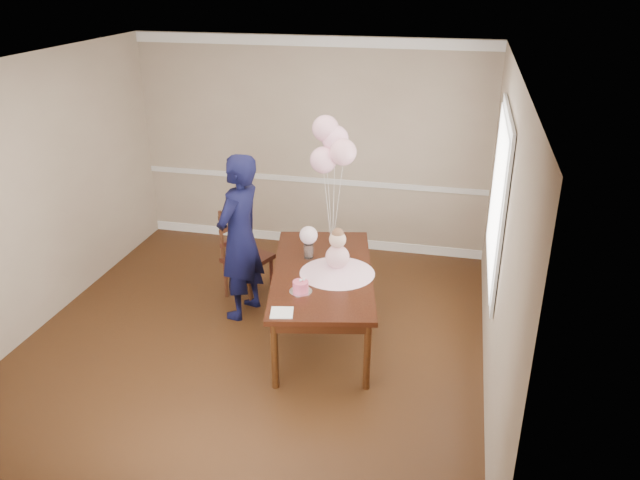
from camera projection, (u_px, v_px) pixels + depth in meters
The scene contains 48 objects.
floor at pixel (252, 343), 6.23m from camera, with size 4.50×5.00×0.00m, color black.
ceiling at pixel (238, 66), 5.14m from camera, with size 4.50×5.00×0.02m, color white.
wall_back at pixel (311, 146), 7.91m from camera, with size 4.50×0.02×2.70m, color tan.
wall_front at pixel (98, 381), 3.46m from camera, with size 4.50×0.02×2.70m, color tan.
wall_left at pixel (29, 198), 6.15m from camera, with size 0.02×5.00×2.70m, color tan.
wall_right at pixel (500, 240), 5.23m from camera, with size 0.02×5.00×2.70m, color tan.
chair_rail_trim at pixel (311, 180), 8.09m from camera, with size 4.50×0.02×0.07m, color silver.
crown_molding at pixel (310, 41), 7.39m from camera, with size 4.50×0.02×0.12m, color white.
baseboard_trim at pixel (311, 239), 8.43m from camera, with size 4.50×0.02×0.12m, color white.
window_frame at pixel (499, 197), 5.60m from camera, with size 0.02×1.66×1.56m, color silver.
window_blinds at pixel (497, 197), 5.60m from camera, with size 0.01×1.50×1.40m, color silver.
dining_table_top at pixel (322, 273), 6.10m from camera, with size 0.96×1.92×0.05m, color black.
table_apron at pixel (322, 279), 6.13m from camera, with size 0.87×1.83×0.10m, color black.
table_leg_fl at pixel (275, 355), 5.45m from camera, with size 0.07×0.07×0.67m, color black.
table_leg_fr at pixel (367, 356), 5.43m from camera, with size 0.07×0.07×0.67m, color black.
table_leg_bl at pixel (288, 265), 7.07m from camera, with size 0.07×0.07×0.67m, color black.
table_leg_br at pixel (359, 266), 7.05m from camera, with size 0.07×0.07×0.67m, color black.
baby_skirt at pixel (337, 268), 6.03m from camera, with size 0.73×0.73×0.10m, color #FFBBD4.
baby_torso at pixel (337, 257), 5.98m from camera, with size 0.23×0.23×0.23m, color pink.
baby_head at pixel (338, 239), 5.90m from camera, with size 0.16×0.16×0.16m, color #D8AE94.
baby_hair at pixel (338, 234), 5.88m from camera, with size 0.12×0.12×0.12m, color brown.
cake_platter at pixel (301, 291), 5.70m from camera, with size 0.21×0.21×0.01m, color silver.
birthday_cake at pixel (301, 286), 5.68m from camera, with size 0.14×0.14×0.10m, color #DE4668.
cake_flower_a at pixel (301, 280), 5.65m from camera, with size 0.03×0.03×0.03m, color white.
cake_flower_b at pixel (304, 279), 5.67m from camera, with size 0.03×0.03×0.03m, color white.
rose_vase_near at pixel (309, 251), 6.33m from camera, with size 0.10×0.10×0.15m, color silver.
roses_near at pixel (309, 235), 6.26m from camera, with size 0.18×0.18×0.18m, color silver.
napkin at pixel (282, 313), 5.35m from camera, with size 0.19×0.19×0.01m, color white.
balloon_weight at pixel (332, 247), 6.57m from camera, with size 0.04×0.04×0.02m, color white.
balloon_a at pixel (323, 160), 6.19m from camera, with size 0.27×0.27×0.27m, color #FFB4CE.
balloon_b at pixel (343, 152), 6.10m from camera, with size 0.27×0.27×0.27m, color #FFB4C7.
balloon_c at pixel (335, 139), 6.20m from camera, with size 0.27×0.27×0.27m, color #FFB4D3.
balloon_d at pixel (326, 129), 6.18m from camera, with size 0.27×0.27×0.27m, color #F1ABC3.
balloon_ribbon_a at pixel (328, 212), 6.41m from camera, with size 0.00×0.00×0.81m, color white.
balloon_ribbon_b at pixel (337, 208), 6.37m from camera, with size 0.00×0.00×0.90m, color white.
balloon_ribbon_c at pixel (334, 201), 6.41m from camera, with size 0.00×0.00×1.00m, color white.
balloon_ribbon_d at pixel (329, 196), 6.40m from camera, with size 0.00×0.00×1.10m, color white.
dining_chair_seat at pixel (248, 258), 6.96m from camera, with size 0.45×0.45×0.05m, color black.
chair_leg_fl at pixel (226, 279), 7.02m from camera, with size 0.04×0.04×0.44m, color #3E1D11.
chair_leg_fr at pixel (251, 288), 6.83m from camera, with size 0.04×0.04×0.44m, color #351A0E.
chair_leg_bl at pixel (247, 267), 7.29m from camera, with size 0.04×0.04×0.44m, color #3D2010.
chair_leg_br at pixel (271, 275), 7.10m from camera, with size 0.04×0.04×0.44m, color #33130E.
chair_back_post_l at pixel (221, 235), 6.81m from camera, with size 0.04×0.04×0.57m, color #3D1E10.
chair_back_post_r at pixel (243, 225), 7.09m from camera, with size 0.04×0.04×0.57m, color #3C1F10.
chair_slat_low at pixel (233, 240), 7.00m from camera, with size 0.03×0.41×0.05m, color #38150F.
chair_slat_mid at pixel (232, 227), 6.93m from camera, with size 0.03×0.41×0.05m, color #3E1C11.
chair_slat_top at pixel (232, 213), 6.87m from camera, with size 0.03×0.41×0.05m, color #331A0D.
woman at pixel (240, 238), 6.42m from camera, with size 0.65×0.43×1.77m, color black.
Camera 1 is at (1.84, -5.00, 3.47)m, focal length 35.00 mm.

